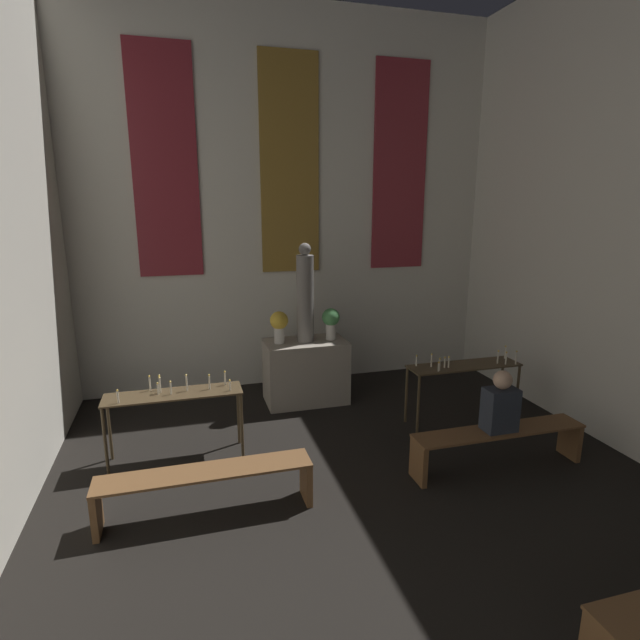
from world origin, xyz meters
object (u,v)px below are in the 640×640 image
at_px(statue, 305,296).
at_px(pew_back_left, 206,483).
at_px(flower_vase_left, 279,324).
at_px(flower_vase_right, 331,320).
at_px(person_seated, 501,404).
at_px(pew_back_right, 499,440).
at_px(candle_rack_right, 464,372).
at_px(altar, 306,371).
at_px(candle_rack_left, 174,401).

bearing_deg(statue, pew_back_left, -122.75).
height_order(statue, flower_vase_left, statue).
xyz_separation_m(flower_vase_right, person_seated, (1.20, -2.51, -0.46)).
distance_m(pew_back_left, person_seated, 3.24).
bearing_deg(statue, pew_back_right, -57.25).
height_order(flower_vase_left, candle_rack_right, flower_vase_left).
relative_size(altar, candle_rack_left, 0.78).
distance_m(statue, pew_back_right, 3.25).
bearing_deg(candle_rack_right, statue, 145.90).
distance_m(candle_rack_right, pew_back_right, 1.31).
bearing_deg(pew_back_left, flower_vase_right, 51.35).
bearing_deg(candle_rack_right, candle_rack_left, 179.95).
bearing_deg(person_seated, candle_rack_right, 76.56).
relative_size(candle_rack_left, pew_back_right, 0.76).
height_order(flower_vase_right, candle_rack_left, flower_vase_right).
relative_size(statue, pew_back_right, 0.71).
bearing_deg(candle_rack_right, pew_back_left, -160.68).
height_order(candle_rack_left, person_seated, person_seated).
bearing_deg(pew_back_left, candle_rack_left, 102.54).
xyz_separation_m(candle_rack_right, pew_back_right, (-0.28, -1.23, -0.37)).
xyz_separation_m(flower_vase_left, pew_back_left, (-1.22, -2.51, -0.89)).
xyz_separation_m(statue, pew_back_right, (1.61, -2.51, -1.28)).
bearing_deg(person_seated, altar, 122.48).
height_order(flower_vase_right, candle_rack_right, flower_vase_right).
distance_m(statue, pew_back_left, 3.25).
bearing_deg(altar, candle_rack_right, -34.10).
height_order(pew_back_right, person_seated, person_seated).
xyz_separation_m(flower_vase_left, flower_vase_right, (0.79, 0.00, 0.00)).
bearing_deg(flower_vase_left, altar, 0.00).
bearing_deg(candle_rack_right, pew_back_right, -102.69).
xyz_separation_m(flower_vase_right, pew_back_left, (-2.01, -2.51, -0.89)).
height_order(statue, person_seated, statue).
xyz_separation_m(pew_back_left, pew_back_right, (3.23, 0.00, 0.00)).
distance_m(altar, pew_back_right, 2.99).
xyz_separation_m(altar, pew_back_right, (1.61, -2.51, -0.13)).
distance_m(flower_vase_left, pew_back_right, 3.34).
bearing_deg(altar, person_seated, -57.52).
bearing_deg(candle_rack_left, flower_vase_left, 40.49).
distance_m(altar, flower_vase_right, 0.86).
height_order(flower_vase_right, person_seated, flower_vase_right).
bearing_deg(flower_vase_left, person_seated, -51.59).
height_order(statue, pew_back_left, statue).
distance_m(flower_vase_right, pew_back_right, 2.93).
bearing_deg(flower_vase_left, flower_vase_right, 0.00).
bearing_deg(flower_vase_left, candle_rack_left, -139.51).
xyz_separation_m(flower_vase_left, candle_rack_left, (-1.50, -1.28, -0.52)).
bearing_deg(statue, altar, 0.00).
relative_size(altar, statue, 0.83).
relative_size(flower_vase_right, person_seated, 0.68).
xyz_separation_m(altar, person_seated, (1.60, -2.51, 0.31)).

